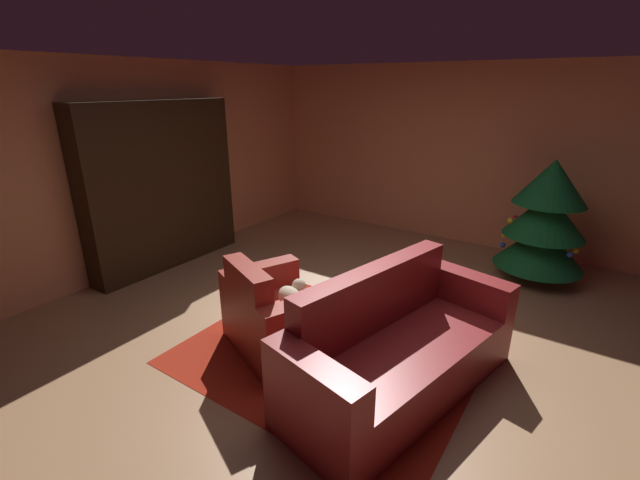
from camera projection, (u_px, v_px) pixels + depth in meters
The scene contains 11 objects.
ground_plane at pixel (344, 334), 4.15m from camera, with size 7.79×7.79×0.00m, color #A97B54.
wall_back at pixel (461, 156), 6.25m from camera, with size 6.22×0.06×2.58m, color tan.
wall_left at pixel (135, 168), 5.32m from camera, with size 0.06×6.61×2.58m, color tan.
area_rug at pixel (329, 352), 3.85m from camera, with size 2.46×2.04×0.01m, color #A22413.
bookshelf_unit at pixel (172, 187), 5.53m from camera, with size 0.34×2.08×2.11m.
armchair_red at pixel (278, 318), 3.81m from camera, with size 1.24×1.11×0.88m.
couch_red at pixel (397, 351), 3.32m from camera, with size 1.25×2.18×0.95m.
coffee_table at pixel (341, 326), 3.56m from camera, with size 0.66×0.66×0.43m.
book_stack_on_table at pixel (343, 321), 3.46m from camera, with size 0.23×0.17×0.11m.
bottle_on_table at pixel (363, 308), 3.53m from camera, with size 0.08×0.08×0.27m.
decorated_tree at pixel (545, 220), 5.06m from camera, with size 1.03×1.03×1.49m.
Camera 1 is at (1.81, -3.10, 2.28)m, focal length 23.95 mm.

